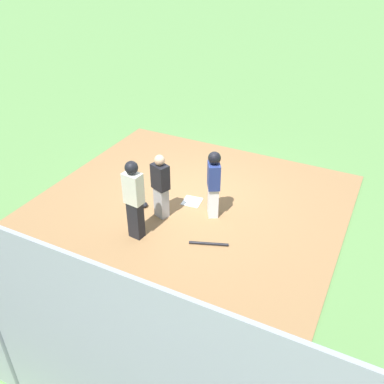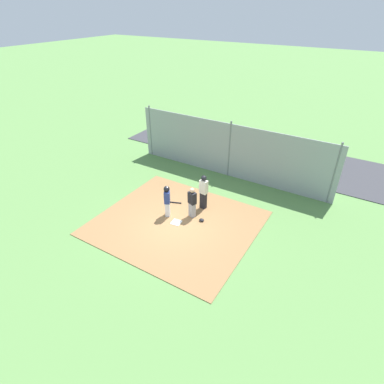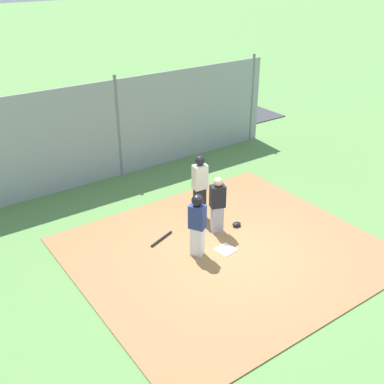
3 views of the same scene
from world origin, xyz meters
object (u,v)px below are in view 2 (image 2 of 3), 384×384
(parked_car_dark, at_px, (288,156))
(runner, at_px, (167,199))
(umpire, at_px, (203,191))
(baseball_bat, at_px, (173,202))
(parked_car_silver, at_px, (251,144))
(catcher_mask, at_px, (202,220))
(parked_car_white, at_px, (207,138))
(home_plate, at_px, (176,222))
(catcher, at_px, (192,202))

(parked_car_dark, bearing_deg, runner, -115.70)
(umpire, distance_m, parked_car_dark, 7.41)
(baseball_bat, xyz_separation_m, parked_car_silver, (-0.95, -7.96, 0.55))
(runner, distance_m, catcher_mask, 1.91)
(parked_car_white, bearing_deg, home_plate, -65.21)
(catcher_mask, bearing_deg, home_plate, 36.73)
(parked_car_dark, relative_size, parked_car_white, 1.00)
(parked_car_dark, height_order, parked_car_white, same)
(umpire, bearing_deg, baseball_bat, -68.18)
(home_plate, height_order, umpire, umpire)
(baseball_bat, bearing_deg, runner, 89.44)
(home_plate, distance_m, parked_car_white, 9.31)
(runner, bearing_deg, baseball_bat, 79.54)
(runner, bearing_deg, umpire, 21.60)
(parked_car_silver, bearing_deg, catcher, 86.36)
(catcher_mask, height_order, parked_car_silver, parked_car_silver)
(parked_car_white, bearing_deg, catcher_mask, -57.87)
(baseball_bat, height_order, parked_car_white, parked_car_white)
(catcher, distance_m, umpire, 0.93)
(catcher, xyz_separation_m, umpire, (-0.10, -0.91, 0.16))
(catcher, xyz_separation_m, parked_car_silver, (0.47, -8.45, -0.23))
(runner, xyz_separation_m, parked_car_white, (2.52, -8.45, -0.35))
(home_plate, distance_m, catcher_mask, 1.20)
(catcher_mask, bearing_deg, runner, 15.22)
(baseball_bat, relative_size, parked_car_silver, 0.19)
(home_plate, height_order, baseball_bat, baseball_bat)
(baseball_bat, xyz_separation_m, parked_car_dark, (-3.67, -7.51, 0.55))
(parked_car_dark, distance_m, parked_car_white, 5.80)
(home_plate, relative_size, baseball_bat, 0.52)
(home_plate, relative_size, catcher_mask, 1.83)
(parked_car_dark, xyz_separation_m, parked_car_white, (5.80, 0.10, 0.00))
(catcher_mask, bearing_deg, baseball_bat, -16.46)
(umpire, xyz_separation_m, parked_car_white, (3.66, -6.98, -0.39))
(umpire, xyz_separation_m, catcher_mask, (-0.50, 1.02, -0.92))
(catcher, height_order, baseball_bat, catcher)
(baseball_bat, distance_m, parked_car_white, 7.73)
(runner, xyz_separation_m, catcher_mask, (-1.64, -0.45, -0.87))
(catcher, xyz_separation_m, parked_car_dark, (-2.24, -7.99, -0.23))
(catcher, height_order, runner, runner)
(runner, xyz_separation_m, parked_car_silver, (-0.57, -9.01, -0.35))
(baseball_bat, height_order, catcher_mask, catcher_mask)
(home_plate, distance_m, runner, 1.18)
(catcher_mask, relative_size, parked_car_dark, 0.06)
(catcher, bearing_deg, home_plate, -3.60)
(baseball_bat, bearing_deg, umpire, 174.96)
(umpire, xyz_separation_m, runner, (1.14, 1.47, -0.04))
(home_plate, bearing_deg, parked_car_white, -69.90)
(runner, height_order, parked_car_dark, runner)
(runner, bearing_deg, parked_car_dark, 38.51)
(umpire, height_order, parked_car_silver, umpire)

